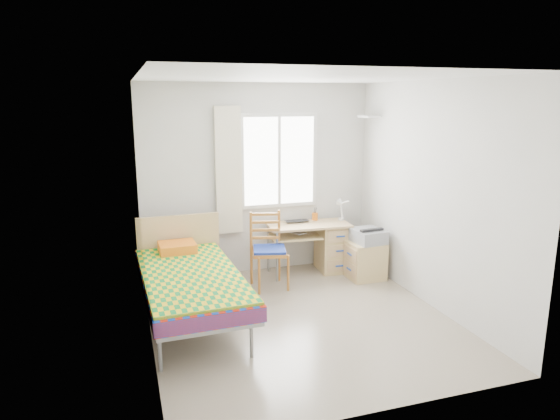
# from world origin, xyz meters

# --- Properties ---
(floor) EXTENTS (3.50, 3.50, 0.00)m
(floor) POSITION_xyz_m (0.00, 0.00, 0.00)
(floor) COLOR #BCAD93
(floor) RESTS_ON ground
(ceiling) EXTENTS (3.50, 3.50, 0.00)m
(ceiling) POSITION_xyz_m (0.00, 0.00, 2.60)
(ceiling) COLOR white
(ceiling) RESTS_ON wall_back
(wall_back) EXTENTS (3.20, 0.00, 3.20)m
(wall_back) POSITION_xyz_m (0.00, 1.75, 1.30)
(wall_back) COLOR silver
(wall_back) RESTS_ON ground
(wall_left) EXTENTS (0.00, 3.50, 3.50)m
(wall_left) POSITION_xyz_m (-1.60, 0.00, 1.30)
(wall_left) COLOR silver
(wall_left) RESTS_ON ground
(wall_right) EXTENTS (0.00, 3.50, 3.50)m
(wall_right) POSITION_xyz_m (1.60, 0.00, 1.30)
(wall_right) COLOR silver
(wall_right) RESTS_ON ground
(window) EXTENTS (1.10, 0.04, 1.30)m
(window) POSITION_xyz_m (0.30, 1.73, 1.55)
(window) COLOR white
(window) RESTS_ON wall_back
(curtain) EXTENTS (0.35, 0.05, 1.70)m
(curtain) POSITION_xyz_m (-0.42, 1.68, 1.45)
(curtain) COLOR beige
(curtain) RESTS_ON wall_back
(floating_shelf) EXTENTS (0.20, 0.32, 0.03)m
(floating_shelf) POSITION_xyz_m (1.49, 1.40, 2.15)
(floating_shelf) COLOR white
(floating_shelf) RESTS_ON wall_right
(bed) EXTENTS (1.09, 2.23, 0.95)m
(bed) POSITION_xyz_m (-1.14, 0.43, 0.46)
(bed) COLOR gray
(bed) RESTS_ON floor
(desk) EXTENTS (1.16, 0.59, 0.70)m
(desk) POSITION_xyz_m (0.92, 1.42, 0.38)
(desk) COLOR tan
(desk) RESTS_ON floor
(chair) EXTENTS (0.51, 0.51, 0.98)m
(chair) POSITION_xyz_m (-0.04, 1.09, 0.55)
(chair) COLOR #A0601F
(chair) RESTS_ON floor
(cabinet) EXTENTS (0.47, 0.42, 0.50)m
(cabinet) POSITION_xyz_m (1.28, 0.96, 0.25)
(cabinet) COLOR tan
(cabinet) RESTS_ON floor
(printer) EXTENTS (0.41, 0.46, 0.19)m
(printer) POSITION_xyz_m (1.31, 0.97, 0.60)
(printer) COLOR gray
(printer) RESTS_ON cabinet
(laptop) EXTENTS (0.34, 0.22, 0.03)m
(laptop) POSITION_xyz_m (0.51, 1.50, 0.72)
(laptop) COLOR black
(laptop) RESTS_ON desk
(pen_cup) EXTENTS (0.10, 0.10, 0.10)m
(pen_cup) POSITION_xyz_m (0.79, 1.60, 0.75)
(pen_cup) COLOR orange
(pen_cup) RESTS_ON desk
(task_lamp) EXTENTS (0.21, 0.30, 0.35)m
(task_lamp) POSITION_xyz_m (1.09, 1.37, 0.92)
(task_lamp) COLOR white
(task_lamp) RESTS_ON desk
(book) EXTENTS (0.23, 0.26, 0.02)m
(book) POSITION_xyz_m (0.40, 1.39, 0.59)
(book) COLOR gray
(book) RESTS_ON desk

